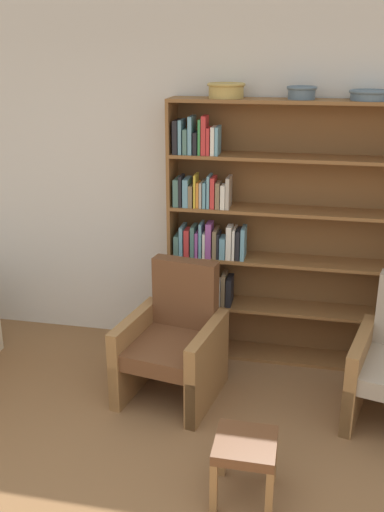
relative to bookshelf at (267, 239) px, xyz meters
name	(u,v)px	position (x,y,z in m)	size (l,w,h in m)	color
wall_back	(228,183)	(-0.34, 0.17, 0.38)	(12.00, 0.06, 2.75)	silver
bookshelf	(267,239)	(0.00, 0.00, 0.00)	(1.89, 0.30, 2.04)	brown
bowl_terracotta	(226,89)	(-0.34, -0.02, 1.10)	(0.27, 0.27, 0.11)	tan
bowl_brass	(302,92)	(0.19, -0.02, 1.09)	(0.21, 0.21, 0.09)	slate
bowl_sage	(370,94)	(0.66, -0.02, 1.08)	(0.29, 0.29, 0.07)	slate
armchair_leather	(174,342)	(-0.58, -0.69, -0.60)	(0.75, 0.78, 0.95)	olive
footstool	(245,452)	(0.04, -1.64, -0.70)	(0.34, 0.34, 0.37)	olive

